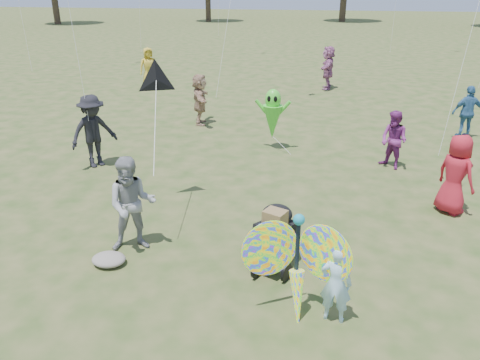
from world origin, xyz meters
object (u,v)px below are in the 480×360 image
at_px(crowd_b, 93,131).
at_px(crowd_d, 200,99).
at_px(crowd_c, 468,112).
at_px(crowd_j, 328,68).
at_px(adult_man, 132,205).
at_px(alien_kite, 273,116).
at_px(crowd_g, 149,67).
at_px(jogging_stroller, 275,234).
at_px(butterfly_kite, 297,266).
at_px(child_girl, 336,284).
at_px(crowd_a, 456,174).
at_px(crowd_e, 394,140).

bearing_deg(crowd_b, crowd_d, 18.13).
xyz_separation_m(crowd_c, crowd_j, (-4.34, 6.54, 0.13)).
height_order(crowd_b, crowd_j, crowd_b).
xyz_separation_m(adult_man, alien_kite, (1.70, 5.93, 0.10)).
height_order(crowd_g, alien_kite, crowd_g).
bearing_deg(crowd_b, jogging_stroller, -87.84).
xyz_separation_m(crowd_d, crowd_j, (4.07, 6.61, 0.10)).
bearing_deg(butterfly_kite, jogging_stroller, 110.86).
xyz_separation_m(crowd_d, butterfly_kite, (4.00, -9.31, -0.03)).
height_order(jogging_stroller, butterfly_kite, butterfly_kite).
bearing_deg(adult_man, jogging_stroller, -22.91).
relative_size(crowd_b, crowd_d, 1.12).
height_order(crowd_b, alien_kite, crowd_b).
relative_size(crowd_b, butterfly_kite, 1.05).
distance_m(crowd_b, butterfly_kite, 7.49).
bearing_deg(crowd_c, butterfly_kite, 51.69).
bearing_deg(child_girl, crowd_c, -105.72).
bearing_deg(crowd_a, crowd_g, 4.40).
bearing_deg(crowd_d, crowd_c, -102.95).
distance_m(crowd_e, crowd_g, 13.10).
bearing_deg(crowd_e, crowd_a, -24.52).
height_order(child_girl, crowd_b, crowd_b).
relative_size(crowd_b, crowd_e, 1.25).
bearing_deg(child_girl, crowd_j, -81.65).
bearing_deg(crowd_j, crowd_a, 14.93).
distance_m(crowd_d, crowd_e, 6.66).
distance_m(crowd_e, jogging_stroller, 5.66).
bearing_deg(crowd_c, child_girl, 54.52).
height_order(crowd_b, crowd_e, crowd_b).
height_order(adult_man, crowd_a, adult_man).
bearing_deg(crowd_c, crowd_b, 10.63).
distance_m(child_girl, crowd_a, 4.60).
xyz_separation_m(child_girl, crowd_j, (-0.48, 15.93, 0.34)).
distance_m(child_girl, alien_kite, 7.46).
bearing_deg(crowd_d, crowd_g, 22.08).
relative_size(child_girl, adult_man, 0.69).
relative_size(crowd_j, alien_kite, 1.08).
xyz_separation_m(crowd_j, alien_kite, (-1.36, -8.71, 0.03)).
xyz_separation_m(crowd_c, crowd_g, (-12.37, 5.50, 0.07)).
bearing_deg(child_girl, jogging_stroller, -43.62).
xyz_separation_m(crowd_g, crowd_j, (8.04, 1.04, 0.07)).
xyz_separation_m(crowd_d, crowd_g, (-3.97, 5.57, 0.03)).
bearing_deg(crowd_b, adult_man, -106.20).
bearing_deg(butterfly_kite, crowd_b, 138.46).
height_order(crowd_d, alien_kite, alien_kite).
relative_size(adult_man, crowd_e, 1.17).
xyz_separation_m(crowd_b, alien_kite, (4.32, 2.24, 0.03)).
bearing_deg(crowd_c, crowd_a, 61.44).
bearing_deg(crowd_j, butterfly_kite, 1.38).
bearing_deg(crowd_j, child_girl, 3.34).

